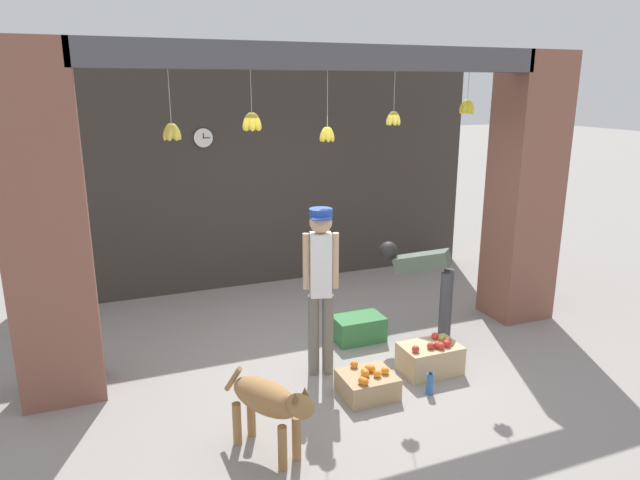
{
  "coord_description": "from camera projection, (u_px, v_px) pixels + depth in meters",
  "views": [
    {
      "loc": [
        -2.15,
        -5.02,
        2.78
      ],
      "look_at": [
        0.0,
        0.39,
        1.2
      ],
      "focal_mm": 32.0,
      "sensor_mm": 36.0,
      "label": 1
    }
  ],
  "objects": [
    {
      "name": "ground_plane",
      "position": [
        334.0,
        359.0,
        6.0
      ],
      "size": [
        60.0,
        60.0,
        0.0
      ],
      "primitive_type": "plane",
      "color": "gray"
    },
    {
      "name": "wall_clock",
      "position": [
        203.0,
        138.0,
        7.47
      ],
      "size": [
        0.26,
        0.03,
        0.26
      ],
      "color": "black"
    },
    {
      "name": "dog",
      "position": [
        269.0,
        402.0,
        4.34
      ],
      "size": [
        0.58,
        0.87,
        0.67
      ],
      "rotation": [
        0.0,
        0.0,
        -1.07
      ],
      "color": "#9E7042",
      "rests_on": "ground_plane"
    },
    {
      "name": "fruit_crate_apples",
      "position": [
        430.0,
        358.0,
        5.69
      ],
      "size": [
        0.58,
        0.39,
        0.36
      ],
      "color": "tan",
      "rests_on": "ground_plane"
    },
    {
      "name": "worker_stooping",
      "position": [
        426.0,
        278.0,
        6.27
      ],
      "size": [
        0.67,
        0.7,
        1.1
      ],
      "rotation": [
        0.0,
        0.0,
        0.76
      ],
      "color": "#424247",
      "rests_on": "ground_plane"
    },
    {
      "name": "shop_back_wall",
      "position": [
        260.0,
        175.0,
        7.96
      ],
      "size": [
        6.48,
        0.12,
        3.16
      ],
      "primitive_type": "cube",
      "color": "#38332D",
      "rests_on": "ground_plane"
    },
    {
      "name": "water_bottle",
      "position": [
        430.0,
        384.0,
        5.29
      ],
      "size": [
        0.07,
        0.07,
        0.23
      ],
      "color": "#2D60AD",
      "rests_on": "ground_plane"
    },
    {
      "name": "shopkeeper",
      "position": [
        321.0,
        279.0,
        5.44
      ],
      "size": [
        0.33,
        0.3,
        1.68
      ],
      "rotation": [
        0.0,
        0.0,
        2.84
      ],
      "color": "#6B665B",
      "rests_on": "ground_plane"
    },
    {
      "name": "fruit_crate_oranges",
      "position": [
        367.0,
        384.0,
        5.27
      ],
      "size": [
        0.49,
        0.43,
        0.28
      ],
      "color": "tan",
      "rests_on": "ground_plane"
    },
    {
      "name": "shop_pillar_right",
      "position": [
        525.0,
        190.0,
        6.78
      ],
      "size": [
        0.7,
        0.6,
        3.16
      ],
      "primitive_type": "cube",
      "color": "brown",
      "rests_on": "ground_plane"
    },
    {
      "name": "storefront_awning",
      "position": [
        330.0,
        61.0,
        5.32
      ],
      "size": [
        4.58,
        0.25,
        0.91
      ],
      "color": "#4C4C51"
    },
    {
      "name": "produce_box_green",
      "position": [
        358.0,
        328.0,
        6.42
      ],
      "size": [
        0.55,
        0.38,
        0.28
      ],
      "primitive_type": "cube",
      "color": "#387A42",
      "rests_on": "ground_plane"
    },
    {
      "name": "shop_pillar_left",
      "position": [
        46.0,
        229.0,
        4.93
      ],
      "size": [
        0.7,
        0.6,
        3.16
      ],
      "primitive_type": "cube",
      "color": "brown",
      "rests_on": "ground_plane"
    }
  ]
}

